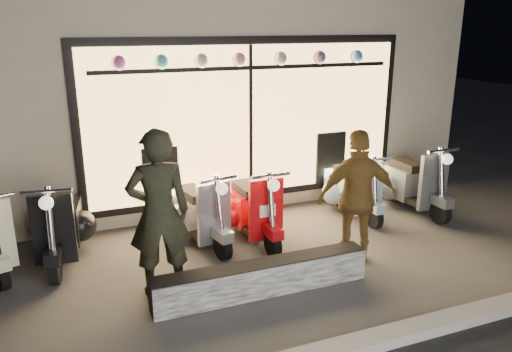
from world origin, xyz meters
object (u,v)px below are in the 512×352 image
Objects in this scene: scooter_silver at (195,212)px; graffiti_barrier at (262,278)px; scooter_red at (249,207)px; man at (159,213)px; woman at (358,198)px.

graffiti_barrier is at bearing -91.69° from scooter_silver.
scooter_red is at bearing -21.17° from scooter_silver.
man reaches higher than graffiti_barrier.
woman is (1.47, 0.33, 0.70)m from graffiti_barrier.
scooter_red is 2.01m from man.
scooter_silver is at bearing -115.62° from man.
graffiti_barrier is 1.75m from scooter_red.
scooter_red is at bearing 74.05° from graffiti_barrier.
man reaches higher than woman.
graffiti_barrier is 1.32× the size of man.
woman reaches higher than graffiti_barrier.
woman is (1.79, -1.46, 0.46)m from scooter_silver.
scooter_silver is at bearing 168.35° from scooter_red.
woman is at bearing -50.98° from scooter_silver.
scooter_silver is 0.85× the size of woman.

